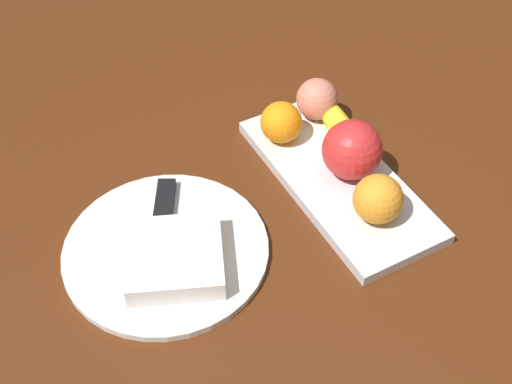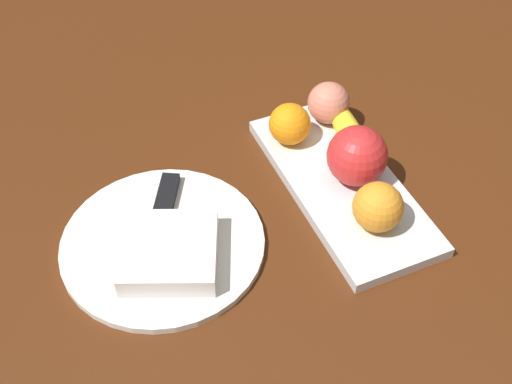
% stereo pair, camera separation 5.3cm
% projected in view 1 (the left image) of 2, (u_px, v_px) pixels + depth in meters
% --- Properties ---
extents(ground_plane, '(2.40, 2.40, 0.00)m').
position_uv_depth(ground_plane, '(333.00, 209.00, 0.90)').
color(ground_plane, '#4B230D').
extents(fruit_tray, '(0.32, 0.14, 0.02)m').
position_uv_depth(fruit_tray, '(338.00, 179.00, 0.93)').
color(fruit_tray, silver).
rests_on(fruit_tray, ground_plane).
extents(apple, '(0.08, 0.08, 0.08)m').
position_uv_depth(apple, '(352.00, 150.00, 0.90)').
color(apple, red).
rests_on(apple, fruit_tray).
extents(banana, '(0.17, 0.06, 0.04)m').
position_uv_depth(banana, '(342.00, 130.00, 0.96)').
color(banana, yellow).
rests_on(banana, fruit_tray).
extents(orange_near_apple, '(0.06, 0.06, 0.06)m').
position_uv_depth(orange_near_apple, '(282.00, 122.00, 0.95)').
color(orange_near_apple, orange).
rests_on(orange_near_apple, fruit_tray).
extents(orange_near_banana, '(0.06, 0.06, 0.06)m').
position_uv_depth(orange_near_banana, '(378.00, 199.00, 0.85)').
color(orange_near_banana, orange).
rests_on(orange_near_banana, fruit_tray).
extents(peach, '(0.06, 0.06, 0.06)m').
position_uv_depth(peach, '(317.00, 99.00, 0.99)').
color(peach, '#DA7B64').
rests_on(peach, fruit_tray).
extents(dinner_plate, '(0.26, 0.26, 0.01)m').
position_uv_depth(dinner_plate, '(166.00, 250.00, 0.85)').
color(dinner_plate, white).
rests_on(dinner_plate, ground_plane).
extents(folded_napkin, '(0.15, 0.15, 0.03)m').
position_uv_depth(folded_napkin, '(175.00, 258.00, 0.81)').
color(folded_napkin, white).
rests_on(folded_napkin, dinner_plate).
extents(knife, '(0.17, 0.11, 0.01)m').
position_uv_depth(knife, '(163.00, 215.00, 0.87)').
color(knife, silver).
rests_on(knife, dinner_plate).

